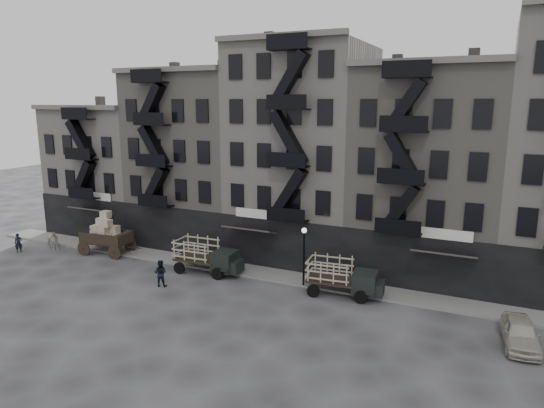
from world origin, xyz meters
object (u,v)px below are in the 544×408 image
at_px(stake_truck_west, 207,254).
at_px(car_east, 520,333).
at_px(stake_truck_east, 343,275).
at_px(horse, 51,239).
at_px(wagon, 105,230).
at_px(pedestrian_west, 18,243).
at_px(pedestrian_mid, 160,273).

relative_size(stake_truck_west, car_east, 1.24).
relative_size(stake_truck_east, car_east, 1.21).
distance_m(horse, stake_truck_east, 26.26).
xyz_separation_m(wagon, stake_truck_west, (10.33, -0.38, -0.58)).
distance_m(wagon, stake_truck_east, 20.92).
height_order(wagon, stake_truck_west, wagon).
bearing_deg(stake_truck_east, pedestrian_west, 179.94).
bearing_deg(stake_truck_east, pedestrian_mid, -167.98).
relative_size(stake_truck_west, pedestrian_west, 3.17).
bearing_deg(horse, car_east, -76.92).
xyz_separation_m(stake_truck_east, pedestrian_west, (-27.92, -2.77, -0.60)).
bearing_deg(pedestrian_west, horse, 0.62).
relative_size(car_east, pedestrian_mid, 2.22).
bearing_deg(car_east, horse, 171.05).
height_order(pedestrian_west, pedestrian_mid, pedestrian_mid).
height_order(stake_truck_west, stake_truck_east, stake_truck_west).
xyz_separation_m(horse, pedestrian_mid, (14.20, -2.95, 0.07)).
bearing_deg(stake_truck_east, stake_truck_west, 175.15).
bearing_deg(pedestrian_west, stake_truck_east, -41.70).
bearing_deg(horse, pedestrian_mid, -86.07).
bearing_deg(stake_truck_west, car_east, -9.19).
height_order(horse, car_east, horse).
xyz_separation_m(horse, pedestrian_west, (-1.69, -1.87, -0.05)).
height_order(stake_truck_east, pedestrian_west, stake_truck_east).
distance_m(horse, stake_truck_west, 15.69).
bearing_deg(pedestrian_mid, wagon, -42.28).
bearing_deg(pedestrian_mid, car_east, 165.60).
relative_size(stake_truck_west, stake_truck_east, 1.02).
height_order(stake_truck_west, pedestrian_mid, stake_truck_west).
bearing_deg(stake_truck_west, pedestrian_mid, -114.29).
bearing_deg(stake_truck_east, wagon, 173.68).
xyz_separation_m(wagon, pedestrian_west, (-7.02, -2.99, -1.23)).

